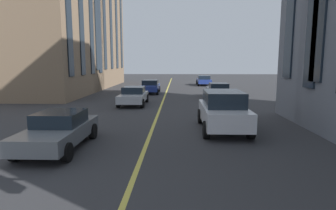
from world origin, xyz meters
The scene contains 9 objects.
lane_centre_line centered at (20.00, 0.00, 0.00)m, with size 80.00×0.16×0.01m.
car_blue_trailing centered at (31.48, 1.66, 0.70)m, with size 4.40×1.95×1.37m.
car_blue_parked_a centered at (42.01, -4.90, 0.70)m, with size 4.40×1.95×1.37m.
car_grey_near centered at (11.89, 3.24, 0.70)m, with size 4.40×1.95×1.37m.
car_grey_oncoming centered at (27.46, -4.90, 0.70)m, with size 4.40×1.95×1.37m.
car_white_mid centered at (15.00, -3.39, 0.97)m, with size 4.70×2.14×1.88m.
car_silver_far centered at (23.11, 2.13, 0.70)m, with size 4.40×1.95×1.37m.
building_left_near centered at (39.58, 11.93, 8.49)m, with size 16.98×8.98×16.97m.
building_left_far centered at (29.33, 12.28, 7.34)m, with size 12.08×9.68×14.67m.
Camera 1 is at (1.47, -1.23, 3.23)m, focal length 30.75 mm.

